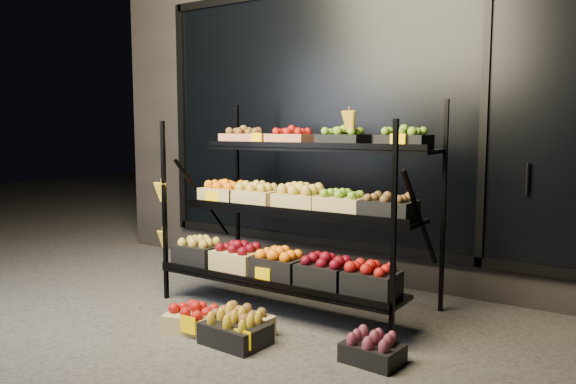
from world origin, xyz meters
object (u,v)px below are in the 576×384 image
Objects in this scene: display_rack at (294,210)px; floor_crate_midright at (239,322)px; floor_crate_midleft at (236,330)px; floor_crate_left at (194,318)px.

display_rack reaches higher than floor_crate_midright.
floor_crate_midleft is (0.12, -0.89, -0.69)m from display_rack.
floor_crate_left is 1.02× the size of floor_crate_midleft.
display_rack reaches higher than floor_crate_left.
floor_crate_left is at bearing -108.53° from display_rack.
display_rack is 4.89× the size of floor_crate_left.
floor_crate_midright is (0.05, -0.76, -0.69)m from display_rack.
floor_crate_midright is at bearing -86.57° from display_rack.
floor_crate_midleft is 0.15m from floor_crate_midright.
floor_crate_midleft is at bearing -19.72° from floor_crate_left.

